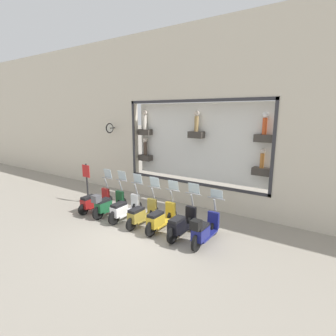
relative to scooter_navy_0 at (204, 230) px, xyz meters
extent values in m
plane|color=gray|center=(-0.49, 2.04, -0.48)|extent=(120.00, 120.00, 0.00)
cube|color=beige|center=(3.11, 12.70, 3.27)|extent=(0.40, 14.67, 7.50)
cube|color=beige|center=(3.11, 2.04, 0.01)|extent=(0.40, 6.66, 0.97)
cube|color=beige|center=(3.11, 2.04, 5.55)|extent=(0.40, 6.66, 2.94)
cube|color=#2D2D33|center=(2.90, 2.04, 4.02)|extent=(0.04, 6.66, 0.12)
cube|color=#2D2D33|center=(2.90, 2.04, 0.55)|extent=(0.04, 6.66, 0.12)
cube|color=#2D2D33|center=(2.90, -1.23, 2.29)|extent=(0.04, 0.12, 3.59)
cube|color=#2D2D33|center=(2.90, 5.31, 2.29)|extent=(0.04, 0.12, 3.59)
cube|color=silver|center=(3.46, 2.04, 2.29)|extent=(0.04, 6.42, 3.35)
cube|color=#38332D|center=(3.24, -0.79, 2.61)|extent=(0.36, 0.67, 0.28)
cylinder|color=#CC4C23|center=(3.24, -0.79, 3.05)|extent=(0.17, 0.17, 0.61)
sphere|color=white|center=(3.24, -0.79, 3.47)|extent=(0.22, 0.22, 0.22)
cube|color=#38332D|center=(3.24, 2.04, 2.61)|extent=(0.36, 0.67, 0.28)
cylinder|color=#9E7F4C|center=(3.24, 2.04, 3.07)|extent=(0.18, 0.18, 0.65)
sphere|color=beige|center=(3.24, 2.04, 3.51)|extent=(0.23, 0.23, 0.23)
cube|color=#38332D|center=(3.24, 4.87, 2.61)|extent=(0.36, 0.67, 0.28)
cylinder|color=silver|center=(3.24, 4.87, 3.08)|extent=(0.19, 0.19, 0.67)
sphere|color=beige|center=(3.24, 4.87, 3.54)|extent=(0.24, 0.24, 0.24)
cube|color=#38332D|center=(3.24, -0.79, 1.34)|extent=(0.36, 0.67, 0.28)
cylinder|color=#B26B2D|center=(3.24, -0.79, 1.76)|extent=(0.15, 0.15, 0.55)
sphere|color=beige|center=(3.24, -0.79, 2.14)|extent=(0.20, 0.20, 0.20)
cube|color=#38332D|center=(3.24, 4.87, 1.34)|extent=(0.36, 0.67, 0.28)
cylinder|color=#47382D|center=(3.24, 4.87, 1.80)|extent=(0.18, 0.18, 0.63)
sphere|color=beige|center=(3.24, 4.87, 2.23)|extent=(0.23, 0.23, 0.23)
cylinder|color=black|center=(2.73, 6.59, 2.78)|extent=(0.35, 0.05, 0.05)
torus|color=black|center=(2.56, 6.59, 2.78)|extent=(0.50, 0.05, 0.50)
cylinder|color=white|center=(2.56, 6.59, 2.78)|extent=(0.41, 0.03, 0.41)
cylinder|color=black|center=(0.79, 0.00, -0.21)|extent=(0.53, 0.09, 0.53)
cylinder|color=black|center=(-0.48, 0.00, -0.21)|extent=(0.53, 0.09, 0.53)
cube|color=navy|center=(0.16, 0.00, -0.23)|extent=(1.02, 0.38, 0.06)
cube|color=navy|center=(-0.22, 0.00, -0.02)|extent=(0.61, 0.35, 0.36)
cube|color=black|center=(-0.22, 0.00, 0.21)|extent=(0.58, 0.31, 0.10)
cube|color=navy|center=(0.70, 0.00, 0.08)|extent=(0.12, 0.37, 0.56)
cylinder|color=gray|center=(0.77, 0.00, 0.58)|extent=(0.20, 0.06, 0.45)
cylinder|color=gray|center=(0.84, 0.00, 0.79)|extent=(0.04, 0.61, 0.04)
cube|color=silver|center=(0.88, 0.00, 0.94)|extent=(0.08, 0.42, 0.29)
cube|color=black|center=(-0.54, 0.00, 0.37)|extent=(0.28, 0.28, 0.28)
cylinder|color=black|center=(0.79, 0.85, -0.21)|extent=(0.54, 0.09, 0.54)
cylinder|color=black|center=(-0.48, 0.85, -0.21)|extent=(0.54, 0.09, 0.54)
cube|color=black|center=(0.16, 0.85, -0.22)|extent=(1.02, 0.38, 0.06)
cube|color=black|center=(-0.22, 0.85, -0.01)|extent=(0.61, 0.35, 0.36)
cube|color=black|center=(-0.22, 0.85, 0.22)|extent=(0.58, 0.31, 0.10)
cube|color=black|center=(0.70, 0.85, 0.09)|extent=(0.12, 0.37, 0.56)
cylinder|color=gray|center=(0.77, 0.85, 0.58)|extent=(0.20, 0.06, 0.45)
cylinder|color=gray|center=(0.84, 0.85, 0.80)|extent=(0.04, 0.60, 0.04)
cube|color=silver|center=(0.88, 0.85, 0.98)|extent=(0.09, 0.42, 0.37)
cylinder|color=black|center=(0.80, 1.69, -0.22)|extent=(0.52, 0.09, 0.52)
cylinder|color=black|center=(-0.49, 1.69, -0.22)|extent=(0.52, 0.09, 0.52)
cube|color=gold|center=(0.16, 1.69, -0.23)|extent=(1.02, 0.39, 0.06)
cube|color=gold|center=(-0.22, 1.69, -0.02)|extent=(0.61, 0.35, 0.36)
cube|color=black|center=(-0.22, 1.69, 0.21)|extent=(0.58, 0.31, 0.10)
cube|color=gold|center=(0.70, 1.69, 0.08)|extent=(0.12, 0.37, 0.56)
cylinder|color=gray|center=(0.77, 1.69, 0.57)|extent=(0.20, 0.06, 0.45)
cylinder|color=gray|center=(0.84, 1.69, 0.79)|extent=(0.04, 0.60, 0.04)
cube|color=silver|center=(0.88, 1.69, 0.97)|extent=(0.09, 0.42, 0.35)
cylinder|color=black|center=(0.82, 2.54, -0.25)|extent=(0.46, 0.09, 0.46)
cylinder|color=black|center=(-0.51, 2.54, -0.25)|extent=(0.46, 0.09, 0.46)
cube|color=olive|center=(0.16, 2.54, -0.26)|extent=(1.02, 0.39, 0.06)
cube|color=olive|center=(-0.22, 2.54, -0.05)|extent=(0.61, 0.35, 0.36)
cube|color=black|center=(-0.22, 2.54, 0.18)|extent=(0.58, 0.31, 0.10)
cube|color=olive|center=(0.70, 2.54, 0.05)|extent=(0.12, 0.37, 0.56)
cylinder|color=gray|center=(0.77, 2.54, 0.54)|extent=(0.20, 0.06, 0.45)
cylinder|color=gray|center=(0.84, 2.54, 0.76)|extent=(0.04, 0.60, 0.04)
cube|color=silver|center=(0.88, 2.54, 0.96)|extent=(0.10, 0.42, 0.39)
cylinder|color=black|center=(0.80, 3.38, -0.22)|extent=(0.52, 0.09, 0.52)
cylinder|color=black|center=(-0.49, 3.38, -0.22)|extent=(0.52, 0.09, 0.52)
cube|color=silver|center=(0.16, 3.38, -0.23)|extent=(1.02, 0.38, 0.06)
cube|color=silver|center=(-0.22, 3.38, -0.02)|extent=(0.61, 0.35, 0.36)
cube|color=black|center=(-0.22, 3.38, 0.21)|extent=(0.58, 0.31, 0.10)
cube|color=silver|center=(0.70, 3.38, 0.08)|extent=(0.12, 0.37, 0.56)
cylinder|color=gray|center=(0.77, 3.38, 0.57)|extent=(0.20, 0.06, 0.45)
cylinder|color=gray|center=(0.84, 3.38, 0.79)|extent=(0.04, 0.60, 0.04)
cube|color=silver|center=(0.88, 3.38, 0.98)|extent=(0.10, 0.42, 0.38)
cylinder|color=black|center=(0.80, 4.23, -0.22)|extent=(0.51, 0.09, 0.51)
cylinder|color=black|center=(-0.49, 4.23, -0.22)|extent=(0.51, 0.09, 0.51)
cube|color=#19512D|center=(0.16, 4.23, -0.23)|extent=(1.02, 0.38, 0.06)
cube|color=#19512D|center=(-0.22, 4.23, -0.02)|extent=(0.61, 0.35, 0.36)
cube|color=black|center=(-0.22, 4.23, 0.21)|extent=(0.58, 0.31, 0.10)
cube|color=#19512D|center=(0.70, 4.23, 0.08)|extent=(0.12, 0.37, 0.56)
cylinder|color=gray|center=(0.77, 4.23, 0.57)|extent=(0.20, 0.06, 0.45)
cylinder|color=gray|center=(0.84, 4.23, 0.78)|extent=(0.04, 0.61, 0.04)
cube|color=silver|center=(0.88, 4.23, 0.98)|extent=(0.10, 0.42, 0.39)
cube|color=#4C4C51|center=(-0.54, 4.23, 0.37)|extent=(0.28, 0.28, 0.28)
cylinder|color=black|center=(0.82, 5.07, -0.25)|extent=(0.46, 0.09, 0.46)
cylinder|color=black|center=(-0.51, 5.07, -0.25)|extent=(0.46, 0.09, 0.46)
cube|color=maroon|center=(0.16, 5.07, -0.26)|extent=(1.02, 0.38, 0.06)
cube|color=maroon|center=(-0.22, 5.07, -0.05)|extent=(0.61, 0.35, 0.36)
cube|color=black|center=(-0.22, 5.07, 0.18)|extent=(0.58, 0.31, 0.10)
cube|color=maroon|center=(0.70, 5.07, 0.05)|extent=(0.12, 0.37, 0.56)
cylinder|color=gray|center=(0.77, 5.07, 0.54)|extent=(0.20, 0.06, 0.45)
cylinder|color=gray|center=(0.84, 5.07, 0.76)|extent=(0.04, 0.61, 0.04)
cube|color=silver|center=(0.88, 5.07, 0.96)|extent=(0.10, 0.42, 0.40)
cylinder|color=#232326|center=(0.52, 6.03, -0.47)|extent=(0.36, 0.36, 0.02)
cylinder|color=#232326|center=(0.52, 6.03, 0.43)|extent=(0.07, 0.07, 1.82)
cube|color=red|center=(0.50, 6.03, 1.02)|extent=(0.03, 0.45, 0.55)
camera|label=1|loc=(-6.84, -3.26, 3.54)|focal=28.00mm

